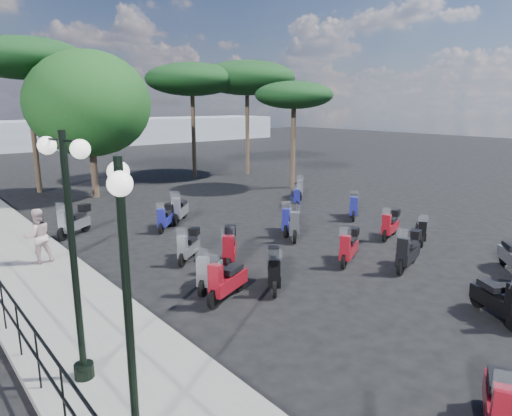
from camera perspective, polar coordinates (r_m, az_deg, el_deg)
ground at (r=14.36m, az=4.27°, el=-7.15°), size 120.00×120.00×0.00m
sidewalk at (r=13.91m, az=-25.26°, el=-8.77°), size 3.00×30.00×0.15m
lamp_post_0 at (r=6.19m, az=-15.81°, el=-10.44°), size 0.64×1.16×4.17m
lamp_post_1 at (r=8.22m, az=-22.00°, el=-4.18°), size 0.53×1.27×4.38m
pedestrian_far at (r=15.37m, az=-25.63°, el=-3.18°), size 0.85×0.68×1.69m
scooter_1 at (r=8.26m, az=28.13°, el=-21.12°), size 1.70×1.00×1.47m
scooter_2 at (r=12.47m, az=2.26°, el=-7.90°), size 1.18×1.35×1.30m
scooter_3 at (r=11.80m, az=-3.69°, el=-9.20°), size 1.67×0.88×1.41m
scooter_4 at (r=14.74m, az=-8.43°, el=-4.80°), size 1.31×1.08×1.24m
scooter_5 at (r=18.58m, az=-21.77°, el=-1.63°), size 1.58×1.14×1.43m
scooter_7 at (r=12.13m, az=27.94°, el=-10.15°), size 1.00×1.58×1.39m
scooter_8 at (r=12.53m, az=-5.90°, el=-8.00°), size 1.38×1.12×1.33m
scooter_9 at (r=14.07m, az=-3.33°, el=-5.17°), size 1.31×1.54×1.47m
scooter_10 at (r=18.43m, az=-11.28°, el=-1.29°), size 1.21×1.21×1.24m
scooter_11 at (r=19.50m, az=-9.52°, el=-0.31°), size 1.38×1.36×1.46m
scooter_14 at (r=14.63m, az=18.47°, el=-5.22°), size 1.73×0.78×1.41m
scooter_15 at (r=14.68m, az=11.53°, el=-4.89°), size 1.52×0.92×1.31m
scooter_18 at (r=17.74m, az=16.44°, el=-2.10°), size 1.55×0.74×1.27m
scooter_19 at (r=16.97m, az=4.70°, el=-2.20°), size 1.25×1.46×1.44m
scooter_20 at (r=17.66m, az=4.21°, el=-1.50°), size 1.51×1.17×1.39m
scooter_21 at (r=22.06m, az=4.95°, el=1.16°), size 1.00×1.30×1.23m
scooter_24 at (r=17.40m, az=19.89°, el=-2.88°), size 1.25×0.95×1.18m
scooter_25 at (r=20.38m, az=12.09°, el=0.15°), size 1.40×1.19×1.34m
scooter_26 at (r=24.21m, az=5.31°, el=2.29°), size 1.05×1.40×1.31m
broadleaf_tree at (r=25.45m, az=-20.17°, el=12.11°), size 6.33×6.33×7.58m
pine_0 at (r=30.91m, az=-8.01°, el=15.60°), size 6.07×6.07×7.48m
pine_1 at (r=32.05m, az=-1.12°, el=15.91°), size 6.61×6.61×7.73m
pine_2 at (r=28.26m, az=-26.87°, el=16.31°), size 6.34×6.34×8.35m
pine_3 at (r=26.85m, az=4.77°, el=13.83°), size 4.49×4.49×6.16m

